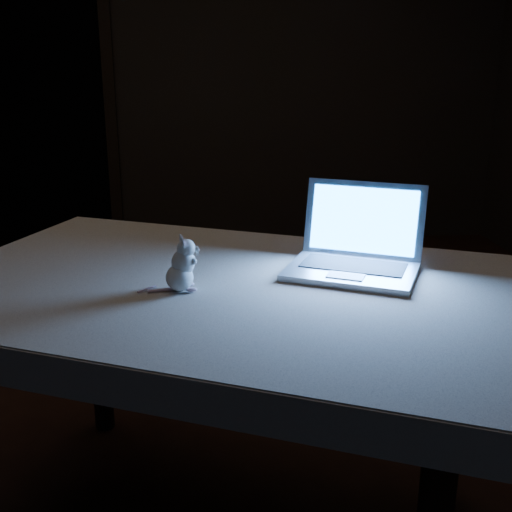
{
  "coord_description": "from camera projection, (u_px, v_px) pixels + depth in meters",
  "views": [
    {
      "loc": [
        -0.03,
        -2.27,
        1.37
      ],
      "look_at": [
        0.13,
        -0.64,
        0.86
      ],
      "focal_mm": 45.0,
      "sensor_mm": 36.0,
      "label": 1
    }
  ],
  "objects": [
    {
      "name": "floor",
      "position": [
        209.0,
        414.0,
        2.57
      ],
      "size": [
        5.0,
        5.0,
        0.0
      ],
      "primitive_type": "plane",
      "color": "black",
      "rests_on": "ground"
    },
    {
      "name": "back_wall",
      "position": [
        195.0,
        66.0,
        4.55
      ],
      "size": [
        4.5,
        0.04,
        2.6
      ],
      "primitive_type": "cube",
      "color": "black",
      "rests_on": "ground"
    },
    {
      "name": "doorway",
      "position": [
        40.0,
        101.0,
        4.52
      ],
      "size": [
        1.06,
        0.36,
        2.13
      ],
      "primitive_type": null,
      "color": "black",
      "rests_on": "back_wall"
    },
    {
      "name": "table",
      "position": [
        218.0,
        412.0,
        1.84
      ],
      "size": [
        1.71,
        1.45,
        0.78
      ],
      "primitive_type": null,
      "rotation": [
        0.0,
        0.0,
        -0.42
      ],
      "color": "black",
      "rests_on": "floor"
    },
    {
      "name": "tablecloth",
      "position": [
        240.0,
        297.0,
        1.74
      ],
      "size": [
        1.8,
        1.49,
        0.09
      ],
      "primitive_type": null,
      "rotation": [
        0.0,
        0.0,
        -0.34
      ],
      "color": "beige",
      "rests_on": "table"
    },
    {
      "name": "laptop",
      "position": [
        353.0,
        234.0,
        1.75
      ],
      "size": [
        0.45,
        0.43,
        0.24
      ],
      "primitive_type": null,
      "rotation": [
        0.0,
        0.0,
        -0.45
      ],
      "color": "#A5A5A9",
      "rests_on": "tablecloth"
    },
    {
      "name": "plush_mouse",
      "position": [
        179.0,
        264.0,
        1.64
      ],
      "size": [
        0.14,
        0.14,
        0.14
      ],
      "primitive_type": null,
      "rotation": [
        0.0,
        0.0,
        -0.52
      ],
      "color": "silver",
      "rests_on": "tablecloth"
    }
  ]
}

